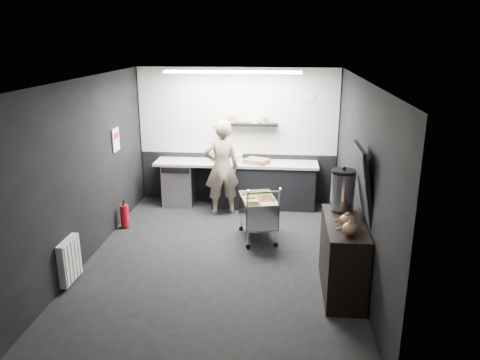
{
  "coord_description": "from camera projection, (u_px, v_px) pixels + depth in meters",
  "views": [
    {
      "loc": [
        0.91,
        -6.41,
        3.27
      ],
      "look_at": [
        0.27,
        0.4,
        1.16
      ],
      "focal_mm": 35.0,
      "sensor_mm": 36.0,
      "label": 1
    }
  ],
  "objects": [
    {
      "name": "floor",
      "position": [
        220.0,
        260.0,
        7.14
      ],
      "size": [
        5.5,
        5.5,
        0.0
      ],
      "primitive_type": "plane",
      "color": "black",
      "rests_on": "ground"
    },
    {
      "name": "ceiling",
      "position": [
        217.0,
        80.0,
        6.35
      ],
      "size": [
        5.5,
        5.5,
        0.0
      ],
      "primitive_type": "plane",
      "rotation": [
        3.14,
        0.0,
        0.0
      ],
      "color": "white",
      "rests_on": "wall_back"
    },
    {
      "name": "wall_back",
      "position": [
        238.0,
        136.0,
        9.36
      ],
      "size": [
        5.5,
        0.0,
        5.5
      ],
      "primitive_type": "plane",
      "rotation": [
        1.57,
        0.0,
        0.0
      ],
      "color": "black",
      "rests_on": "floor"
    },
    {
      "name": "wall_front",
      "position": [
        176.0,
        263.0,
        4.13
      ],
      "size": [
        5.5,
        0.0,
        5.5
      ],
      "primitive_type": "plane",
      "rotation": [
        -1.57,
        0.0,
        0.0
      ],
      "color": "black",
      "rests_on": "floor"
    },
    {
      "name": "wall_left",
      "position": [
        85.0,
        171.0,
        6.92
      ],
      "size": [
        0.0,
        5.5,
        5.5
      ],
      "primitive_type": "plane",
      "rotation": [
        1.57,
        0.0,
        1.57
      ],
      "color": "black",
      "rests_on": "floor"
    },
    {
      "name": "wall_right",
      "position": [
        360.0,
        179.0,
        6.56
      ],
      "size": [
        0.0,
        5.5,
        5.5
      ],
      "primitive_type": "plane",
      "rotation": [
        1.57,
        0.0,
        -1.57
      ],
      "color": "black",
      "rests_on": "floor"
    },
    {
      "name": "kitchen_wall_panel",
      "position": [
        237.0,
        111.0,
        9.19
      ],
      "size": [
        3.95,
        0.02,
        1.7
      ],
      "primitive_type": "cube",
      "color": "silver",
      "rests_on": "wall_back"
    },
    {
      "name": "dado_panel",
      "position": [
        238.0,
        177.0,
        9.59
      ],
      "size": [
        3.95,
        0.02,
        1.0
      ],
      "primitive_type": "cube",
      "color": "black",
      "rests_on": "wall_back"
    },
    {
      "name": "floating_shelf",
      "position": [
        247.0,
        124.0,
        9.14
      ],
      "size": [
        1.2,
        0.22,
        0.04
      ],
      "primitive_type": "cube",
      "color": "black",
      "rests_on": "wall_back"
    },
    {
      "name": "wall_clock",
      "position": [
        310.0,
        97.0,
        8.97
      ],
      "size": [
        0.2,
        0.03,
        0.2
      ],
      "primitive_type": "cylinder",
      "rotation": [
        1.57,
        0.0,
        0.0
      ],
      "color": "silver",
      "rests_on": "wall_back"
    },
    {
      "name": "poster",
      "position": [
        116.0,
        140.0,
        8.1
      ],
      "size": [
        0.02,
        0.3,
        0.4
      ],
      "primitive_type": "cube",
      "color": "white",
      "rests_on": "wall_left"
    },
    {
      "name": "poster_red_band",
      "position": [
        116.0,
        136.0,
        8.08
      ],
      "size": [
        0.02,
        0.22,
        0.1
      ],
      "primitive_type": "cube",
      "color": "#B6162E",
      "rests_on": "poster"
    },
    {
      "name": "radiator",
      "position": [
        69.0,
        260.0,
        6.35
      ],
      "size": [
        0.1,
        0.5,
        0.6
      ],
      "primitive_type": "cube",
      "color": "silver",
      "rests_on": "wall_left"
    },
    {
      "name": "ceiling_strip",
      "position": [
        232.0,
        72.0,
        8.11
      ],
      "size": [
        2.4,
        0.2,
        0.04
      ],
      "primitive_type": "cube",
      "color": "white",
      "rests_on": "ceiling"
    },
    {
      "name": "prep_counter",
      "position": [
        243.0,
        184.0,
        9.3
      ],
      "size": [
        3.2,
        0.61,
        0.9
      ],
      "color": "black",
      "rests_on": "floor"
    },
    {
      "name": "person",
      "position": [
        222.0,
        168.0,
        8.77
      ],
      "size": [
        0.77,
        0.63,
        1.82
      ],
      "primitive_type": "imported",
      "rotation": [
        0.0,
        0.0,
        3.47
      ],
      "color": "beige",
      "rests_on": "floor"
    },
    {
      "name": "shopping_cart",
      "position": [
        258.0,
        212.0,
        7.75
      ],
      "size": [
        0.73,
        1.02,
        0.99
      ],
      "color": "silver",
      "rests_on": "floor"
    },
    {
      "name": "sideboard",
      "position": [
        344.0,
        247.0,
        6.13
      ],
      "size": [
        0.56,
        1.31,
        1.97
      ],
      "color": "black",
      "rests_on": "floor"
    },
    {
      "name": "fire_extinguisher",
      "position": [
        125.0,
        215.0,
        8.28
      ],
      "size": [
        0.15,
        0.15,
        0.49
      ],
      "color": "red",
      "rests_on": "floor"
    },
    {
      "name": "cardboard_box",
      "position": [
        257.0,
        161.0,
        9.08
      ],
      "size": [
        0.54,
        0.48,
        0.09
      ],
      "primitive_type": "cube",
      "rotation": [
        0.0,
        0.0,
        -0.43
      ],
      "color": "#8B664A",
      "rests_on": "prep_counter"
    },
    {
      "name": "pink_tub",
      "position": [
        217.0,
        156.0,
        9.18
      ],
      "size": [
        0.22,
        0.22,
        0.22
      ],
      "primitive_type": "cylinder",
      "color": "silver",
      "rests_on": "prep_counter"
    },
    {
      "name": "white_container",
      "position": [
        237.0,
        159.0,
        9.1
      ],
      "size": [
        0.22,
        0.18,
        0.17
      ],
      "primitive_type": "cube",
      "rotation": [
        0.0,
        0.0,
        0.18
      ],
      "color": "silver",
      "rests_on": "prep_counter"
    }
  ]
}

